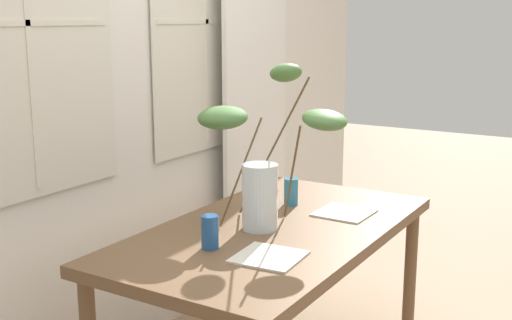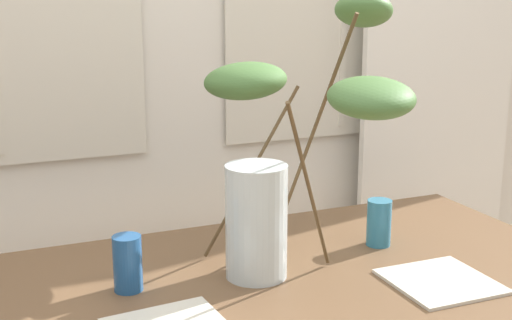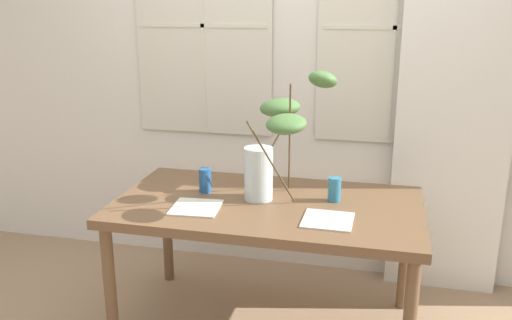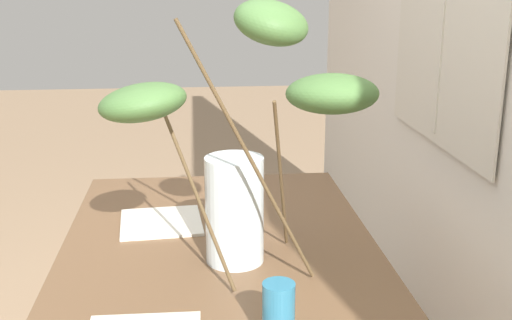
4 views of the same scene
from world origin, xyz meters
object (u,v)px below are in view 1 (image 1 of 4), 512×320
vase_with_branches (263,152)px  drinking_glass_blue_right (291,192)px  dining_table (274,243)px  plate_square_right (344,213)px  plate_square_left (269,257)px  drinking_glass_blue_left (210,232)px

vase_with_branches → drinking_glass_blue_right: 0.40m
dining_table → plate_square_right: (0.33, -0.18, 0.08)m
drinking_glass_blue_right → plate_square_left: drinking_glass_blue_right is taller
drinking_glass_blue_left → drinking_glass_blue_right: bearing=1.9°
vase_with_branches → plate_square_right: bearing=-38.6°
dining_table → vase_with_branches: bearing=71.9°
vase_with_branches → plate_square_left: vase_with_branches is taller
dining_table → drinking_glass_blue_right: size_ratio=12.35×
drinking_glass_blue_right → dining_table: bearing=-163.6°
dining_table → drinking_glass_blue_left: (-0.36, 0.08, 0.14)m
plate_square_right → plate_square_left: bearing=179.2°
drinking_glass_blue_left → plate_square_right: (0.69, -0.25, -0.06)m
vase_with_branches → plate_square_right: (0.31, -0.25, -0.31)m
dining_table → drinking_glass_blue_right: drinking_glass_blue_right is taller
dining_table → drinking_glass_blue_left: drinking_glass_blue_left is taller
dining_table → drinking_glass_blue_right: (0.33, 0.10, 0.14)m
dining_table → drinking_glass_blue_left: size_ratio=11.89×
drinking_glass_blue_left → plate_square_left: 0.25m
plate_square_left → plate_square_right: same height
vase_with_branches → plate_square_left: (-0.35, -0.24, -0.31)m
vase_with_branches → drinking_glass_blue_left: bearing=179.0°
drinking_glass_blue_right → plate_square_right: size_ratio=0.54×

